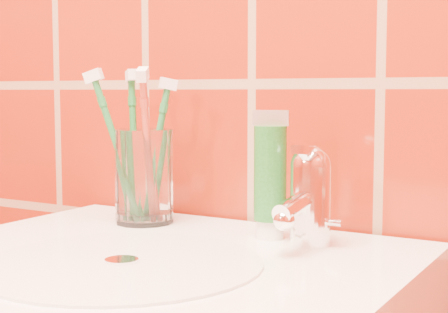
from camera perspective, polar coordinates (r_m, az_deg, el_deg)
The scene contains 7 objects.
glass_tumbler at distance 0.95m, azimuth -6.68°, elevation -1.65°, with size 0.08×0.08×0.13m, color white.
toothpaste_tube at distance 0.84m, azimuth 3.86°, elevation -1.87°, with size 0.04×0.04×0.16m.
faucet at distance 0.81m, azimuth 7.08°, elevation -2.98°, with size 0.05×0.11×0.12m.
toothbrush_0 at distance 0.92m, azimuth -6.38°, elevation 0.58°, with size 0.05×0.08×0.22m, color #AD3925, non-canonical shape.
toothbrush_1 at distance 0.95m, azimuth -8.83°, elevation 0.69°, with size 0.09×0.05×0.22m, color #1F7437, non-canonical shape.
toothbrush_2 at distance 0.96m, azimuth -5.69°, elevation 0.47°, with size 0.05×0.05×0.21m, color #207B3C, non-canonical shape.
toothbrush_3 at distance 0.96m, azimuth -7.50°, elevation 0.78°, with size 0.04×0.04×0.22m, color #1D6F2E, non-canonical shape.
Camera 1 is at (0.45, 0.35, 1.03)m, focal length 55.00 mm.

